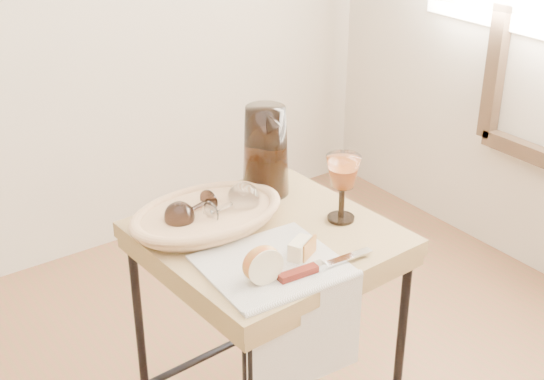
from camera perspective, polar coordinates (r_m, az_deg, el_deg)
side_table at (r=2.01m, az=-0.34°, el=-11.86°), size 0.58×0.58×0.70m
tea_towel at (r=1.68m, az=-0.01°, el=-5.76°), size 0.31×0.29×0.01m
bread_basket at (r=1.83m, az=-4.99°, el=-2.12°), size 0.36×0.25×0.05m
goblet_lying_a at (r=1.82m, az=-6.13°, el=-1.49°), size 0.14×0.11×0.07m
goblet_lying_b at (r=1.83m, az=-3.27°, el=-1.10°), size 0.14×0.10×0.08m
pitcher at (r=1.95m, az=-0.49°, el=3.04°), size 0.25×0.29×0.28m
wine_goblet at (r=1.83m, az=5.41°, el=0.15°), size 0.11×0.11×0.18m
apple_half at (r=1.60m, az=-0.84°, el=-5.62°), size 0.09×0.05×0.08m
apple_wedge at (r=1.69m, az=2.18°, el=-4.51°), size 0.07×0.06×0.04m
table_knife at (r=1.66m, az=3.91°, el=-5.69°), size 0.24×0.04×0.02m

